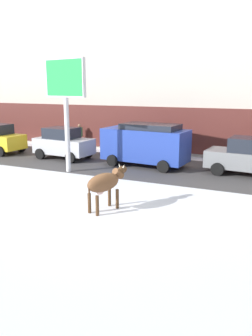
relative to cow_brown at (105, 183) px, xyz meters
The scene contains 10 objects.
ground_plane 1.20m from the cow_brown, 100.93° to the right, with size 120.00×120.00×0.00m, color white.
road_strip 6.85m from the cow_brown, 91.08° to the left, with size 60.00×5.60×0.01m, color #423F3F.
building_facade 14.76m from the cow_brown, 90.53° to the left, with size 44.00×6.10×13.00m.
cow_brown is the anchor object (origin of this frame).
billboard 6.92m from the cow_brown, 135.85° to the left, with size 2.51×0.70×5.56m.
car_silver_hatchback 9.49m from the cow_brown, 133.16° to the left, with size 3.62×2.14×1.86m.
car_blue_van 7.22m from the cow_brown, 100.16° to the left, with size 4.73×2.39×2.32m.
car_grey_sedan 8.43m from the cow_brown, 60.60° to the left, with size 4.32×2.23×1.84m.
pedestrian_near_billboard 12.52m from the cow_brown, 125.97° to the left, with size 0.36×0.24×1.73m.
pedestrian_by_cars 10.80m from the cow_brown, 110.22° to the left, with size 0.36×0.24×1.73m.
Camera 1 is at (5.62, -9.57, 4.25)m, focal length 37.12 mm.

